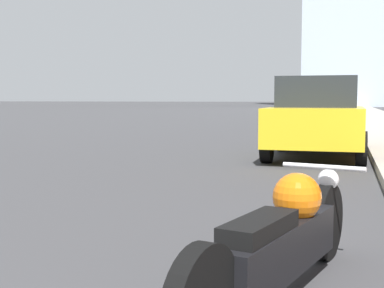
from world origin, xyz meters
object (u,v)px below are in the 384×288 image
Objects in this scene: motorcycle at (283,239)px; parked_car_white at (330,107)px; parked_car_red at (333,104)px; parked_car_yellow at (317,118)px.

parked_car_white is at bearing 105.33° from motorcycle.
motorcycle is at bearing -87.37° from parked_car_red.
parked_car_yellow is 0.87× the size of parked_car_red.
parked_car_red reaches higher than motorcycle.
motorcycle is at bearing -88.00° from parked_car_yellow.
parked_car_yellow is 11.02m from parked_car_white.
parked_car_red is at bearing 87.99° from parked_car_white.
motorcycle is 0.55× the size of parked_car_red.
parked_car_white is at bearing 90.82° from parked_car_yellow.
parked_car_white is (-0.22, 19.14, 0.53)m from motorcycle.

